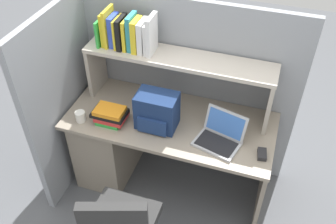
# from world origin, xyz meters

# --- Properties ---
(ground_plane) EXTENTS (8.00, 8.00, 0.00)m
(ground_plane) POSITION_xyz_m (0.00, 0.00, 0.00)
(ground_plane) COLOR #595B60
(desk) EXTENTS (1.60, 0.70, 0.73)m
(desk) POSITION_xyz_m (-0.39, 0.00, 0.40)
(desk) COLOR gray
(desk) RESTS_ON ground_plane
(cubicle_partition_rear) EXTENTS (1.84, 0.05, 1.55)m
(cubicle_partition_rear) POSITION_xyz_m (0.00, 0.38, 0.78)
(cubicle_partition_rear) COLOR gray
(cubicle_partition_rear) RESTS_ON ground_plane
(cubicle_partition_left) EXTENTS (0.05, 1.06, 1.55)m
(cubicle_partition_left) POSITION_xyz_m (-0.85, -0.05, 0.78)
(cubicle_partition_left) COLOR gray
(cubicle_partition_left) RESTS_ON ground_plane
(overhead_hutch) EXTENTS (1.44, 0.28, 0.45)m
(overhead_hutch) POSITION_xyz_m (0.00, 0.20, 1.08)
(overhead_hutch) COLOR #B3A99C
(overhead_hutch) RESTS_ON desk
(reference_books_on_shelf) EXTENTS (0.43, 0.19, 0.29)m
(reference_books_on_shelf) POSITION_xyz_m (-0.39, 0.20, 1.31)
(reference_books_on_shelf) COLOR green
(reference_books_on_shelf) RESTS_ON overhead_hutch
(laptop) EXTENTS (0.37, 0.33, 0.22)m
(laptop) POSITION_xyz_m (0.41, -0.11, 0.78)
(laptop) COLOR #B7BABF
(laptop) RESTS_ON desk
(backpack) EXTENTS (0.30, 0.23, 0.28)m
(backpack) POSITION_xyz_m (-0.07, -0.09, 0.87)
(backpack) COLOR navy
(backpack) RESTS_ON desk
(computer_mouse) EXTENTS (0.08, 0.11, 0.03)m
(computer_mouse) POSITION_xyz_m (0.72, -0.15, 0.75)
(computer_mouse) COLOR #262628
(computer_mouse) RESTS_ON desk
(paper_cup) EXTENTS (0.08, 0.08, 0.08)m
(paper_cup) POSITION_xyz_m (-0.64, -0.22, 0.77)
(paper_cup) COLOR white
(paper_cup) RESTS_ON desk
(desk_book_stack) EXTENTS (0.26, 0.19, 0.12)m
(desk_book_stack) POSITION_xyz_m (-0.42, -0.15, 0.79)
(desk_book_stack) COLOR green
(desk_book_stack) RESTS_ON desk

